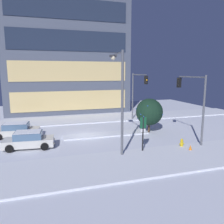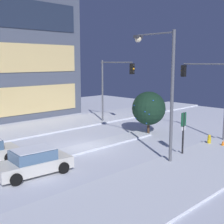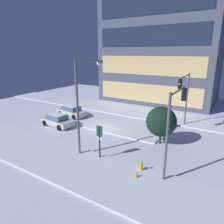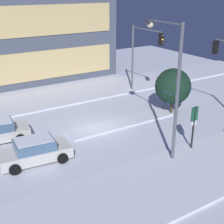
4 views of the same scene
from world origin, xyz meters
The scene contains 14 objects.
ground centered at (0.00, 0.00, 0.00)m, with size 52.00×52.00×0.00m, color silver.
curb_strip_near centered at (0.00, -8.15, 0.07)m, with size 52.00×5.20×0.14m, color silver.
curb_strip_far centered at (0.00, 8.15, 0.07)m, with size 52.00×5.20×0.14m, color silver.
median_strip centered at (2.19, -0.19, 0.07)m, with size 9.00×1.80×0.14m, color silver.
office_tower_main centered at (0.18, 19.47, 17.92)m, with size 19.55×13.90×35.83m.
car_near centered at (-5.43, -2.19, 0.71)m, with size 4.47×2.35×1.49m.
car_far centered at (-6.81, 1.81, 0.71)m, with size 4.73×2.43×1.49m.
traffic_light_corner_far_right centered at (7.82, 4.64, 4.50)m, with size 0.32×4.48×6.46m.
traffic_light_corner_near_right centered at (9.28, -4.70, 4.41)m, with size 0.32×4.31×6.33m.
street_lamp_arched centered at (1.77, -5.62, 5.31)m, with size 0.57×3.26×8.19m.
fire_hydrant centered at (7.44, -6.08, 0.39)m, with size 0.48×0.26×0.81m.
parking_info_sign centered at (3.65, -6.13, 1.90)m, with size 0.55×0.12×2.97m.
decorated_tree_median centered at (7.01, -0.48, 2.29)m, with size 2.94×2.94×3.76m.
construction_cone centered at (7.58, -7.12, 0.28)m, with size 0.36×0.36×0.55m, color orange.
Camera 1 is at (-4.07, -22.58, 6.55)m, focal length 36.35 mm.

